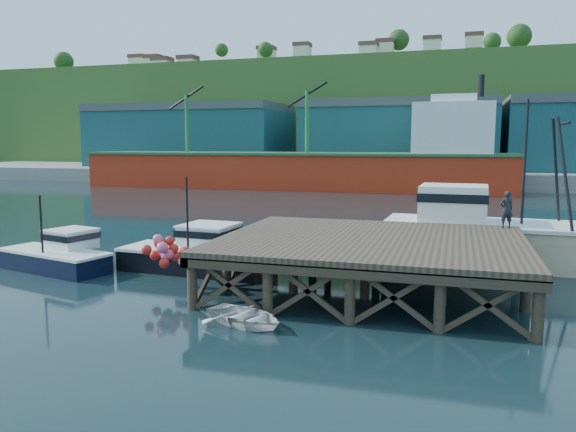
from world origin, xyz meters
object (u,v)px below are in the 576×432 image
at_px(boat_navy, 59,254).
at_px(dinghy, 245,316).
at_px(trawler, 503,231).
at_px(dockworker, 506,209).
at_px(boat_black, 200,253).

height_order(boat_navy, dinghy, boat_navy).
height_order(trawler, dinghy, trawler).
xyz_separation_m(boat_navy, dockworker, (19.99, 5.15, 2.24)).
bearing_deg(boat_black, trawler, 25.46).
bearing_deg(dinghy, boat_navy, 88.86).
distance_m(boat_black, trawler, 14.74).
relative_size(boat_navy, boat_black, 0.83).
distance_m(boat_navy, boat_black, 6.64).
bearing_deg(boat_navy, dinghy, -10.24).
distance_m(trawler, dockworker, 2.48).
height_order(dinghy, dockworker, dockworker).
relative_size(boat_black, dockworker, 4.41).
relative_size(boat_black, dinghy, 2.52).
distance_m(boat_navy, trawler, 21.36).
xyz_separation_m(boat_black, dockworker, (13.62, 3.28, 2.14)).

